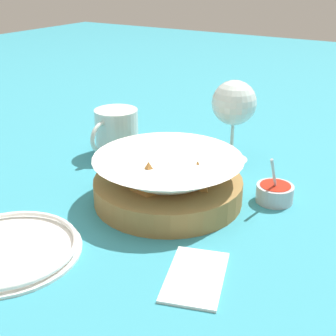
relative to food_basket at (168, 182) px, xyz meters
The scene contains 7 objects.
ground_plane 0.05m from the food_basket, 119.63° to the left, with size 4.00×4.00×0.00m, color teal.
food_basket is the anchor object (origin of this frame).
sauce_cup 0.19m from the food_basket, 120.94° to the left, with size 0.07×0.07×0.09m.
wine_glass 0.25m from the food_basket, behind, with size 0.09×0.09×0.17m.
beer_mug 0.26m from the food_basket, 121.55° to the right, with size 0.13×0.09×0.10m.
side_plate 0.29m from the food_basket, 22.51° to the right, with size 0.21×0.21×0.01m.
napkin 0.23m from the food_basket, 41.53° to the left, with size 0.14×0.11×0.01m.
Camera 1 is at (0.65, 0.36, 0.39)m, focal length 50.00 mm.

